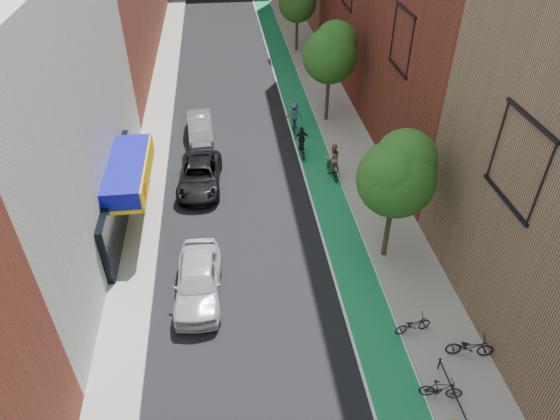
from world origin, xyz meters
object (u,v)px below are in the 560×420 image
object	(u,v)px
parked_car_white	(198,280)
parked_car_silver	(200,128)
cyclist_lane_mid	(302,145)
cyclist_lane_near	(333,164)
parked_car_black	(200,176)
cyclist_lane_far	(294,118)

from	to	relation	value
parked_car_white	parked_car_silver	distance (m)	14.08
parked_car_white	cyclist_lane_mid	world-z (taller)	cyclist_lane_mid
parked_car_silver	cyclist_lane_mid	xyz separation A→B (m)	(6.22, -3.06, -0.01)
cyclist_lane_near	cyclist_lane_mid	world-z (taller)	cyclist_lane_near
parked_car_white	parked_car_silver	world-z (taller)	parked_car_white
parked_car_black	cyclist_lane_near	size ratio (longest dim) A/B	2.38
parked_car_white	cyclist_lane_far	world-z (taller)	cyclist_lane_far
parked_car_silver	cyclist_lane_mid	world-z (taller)	cyclist_lane_mid
parked_car_black	parked_car_silver	distance (m)	5.71
parked_car_silver	cyclist_lane_far	distance (m)	6.22
parked_car_white	parked_car_silver	xyz separation A→B (m)	(-0.02, 14.08, -0.10)
parked_car_black	cyclist_lane_mid	distance (m)	6.74
parked_car_white	parked_car_black	world-z (taller)	parked_car_white
parked_car_white	cyclist_lane_near	xyz separation A→B (m)	(7.58, 8.45, 0.06)
parked_car_white	cyclist_lane_near	distance (m)	11.35
parked_car_white	cyclist_lane_far	distance (m)	15.53
cyclist_lane_near	parked_car_silver	bearing A→B (deg)	-45.06
cyclist_lane_near	parked_car_black	bearing A→B (deg)	-7.94
cyclist_lane_near	cyclist_lane_far	distance (m)	5.96
parked_car_silver	cyclist_lane_mid	distance (m)	6.93
cyclist_lane_mid	cyclist_lane_far	world-z (taller)	cyclist_lane_far
cyclist_lane_mid	parked_car_silver	bearing A→B (deg)	-26.42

